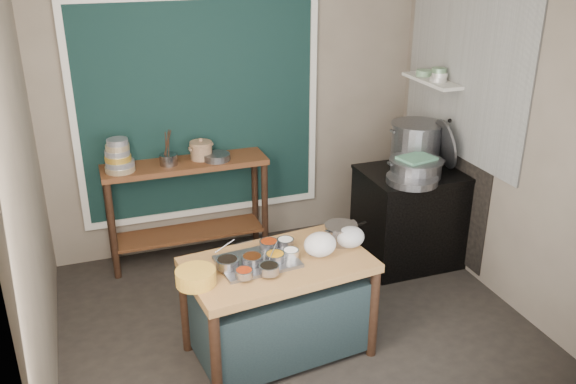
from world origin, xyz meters
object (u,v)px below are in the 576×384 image
object	(u,v)px
yellow_basin	(196,277)
steamer	(416,168)
utensil_cup	(169,159)
condiment_tray	(257,262)
ceramic_crock	(201,151)
saucepan	(341,233)
stock_pot	(416,143)
prep_table	(279,308)
back_counter	(188,211)
stove_block	(411,218)

from	to	relation	value
yellow_basin	steamer	xyz separation A→B (m)	(2.10, 0.89, 0.16)
utensil_cup	condiment_tray	bearing A→B (deg)	-78.29
ceramic_crock	steamer	bearing A→B (deg)	-26.97
saucepan	steamer	size ratio (longest dim) A/B	0.52
ceramic_crock	stock_pot	xyz separation A→B (m)	(1.85, -0.54, 0.04)
prep_table	back_counter	world-z (taller)	back_counter
condiment_tray	utensil_cup	size ratio (longest dim) A/B	3.31
condiment_tray	ceramic_crock	world-z (taller)	ceramic_crock
yellow_basin	utensil_cup	bearing A→B (deg)	85.94
condiment_tray	saucepan	bearing A→B (deg)	8.38
yellow_basin	ceramic_crock	bearing A→B (deg)	76.48
stove_block	ceramic_crock	bearing A→B (deg)	156.57
stock_pot	steamer	distance (m)	0.37
stove_block	condiment_tray	bearing A→B (deg)	-153.19
ceramic_crock	prep_table	bearing A→B (deg)	-84.23
stove_block	prep_table	bearing A→B (deg)	-150.50
back_counter	saucepan	world-z (taller)	back_counter
yellow_basin	stock_pot	xyz separation A→B (m)	(2.27, 1.20, 0.26)
saucepan	prep_table	bearing A→B (deg)	173.86
yellow_basin	saucepan	bearing A→B (deg)	11.30
prep_table	yellow_basin	distance (m)	0.73
stove_block	steamer	distance (m)	0.54
stove_block	stock_pot	size ratio (longest dim) A/B	1.91
back_counter	prep_table	bearing A→B (deg)	-78.72
stove_block	stock_pot	distance (m)	0.68
stove_block	steamer	xyz separation A→B (m)	(-0.06, -0.10, 0.53)
prep_table	stock_pot	bearing A→B (deg)	26.68
saucepan	utensil_cup	bearing A→B (deg)	104.43
stove_block	yellow_basin	size ratio (longest dim) A/B	3.48
back_counter	steamer	bearing A→B (deg)	-24.31
prep_table	stock_pot	distance (m)	2.13
yellow_basin	saucepan	size ratio (longest dim) A/B	1.06
prep_table	back_counter	distance (m)	1.66
stock_pot	ceramic_crock	bearing A→B (deg)	163.71
stove_block	utensil_cup	world-z (taller)	utensil_cup
prep_table	ceramic_crock	distance (m)	1.78
back_counter	condiment_tray	bearing A→B (deg)	-83.48
prep_table	steamer	distance (m)	1.81
condiment_tray	yellow_basin	distance (m)	0.46
prep_table	ceramic_crock	world-z (taller)	ceramic_crock
utensil_cup	ceramic_crock	world-z (taller)	ceramic_crock
back_counter	yellow_basin	distance (m)	1.77
stove_block	ceramic_crock	size ratio (longest dim) A/B	4.33
steamer	saucepan	bearing A→B (deg)	-146.10
stock_pot	steamer	size ratio (longest dim) A/B	1.00
condiment_tray	ceramic_crock	bearing A→B (deg)	90.91
saucepan	utensil_cup	size ratio (longest dim) A/B	1.54
ceramic_crock	stock_pot	size ratio (longest dim) A/B	0.44
prep_table	condiment_tray	world-z (taller)	condiment_tray
stock_pot	condiment_tray	bearing A→B (deg)	-149.42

